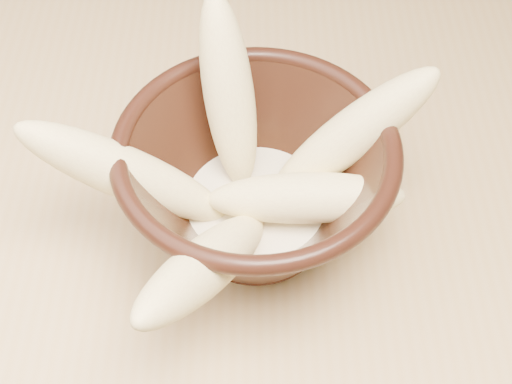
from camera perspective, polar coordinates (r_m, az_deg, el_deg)
table at (r=0.79m, az=-14.01°, el=3.11°), size 1.20×0.80×0.75m
bowl at (r=0.55m, az=0.00°, el=0.63°), size 0.22×0.22×0.12m
milk_puddle at (r=0.58m, az=0.00°, el=-1.14°), size 0.12×0.12×0.02m
banana_upright at (r=0.56m, az=-2.20°, el=7.92°), size 0.07×0.12×0.16m
banana_left at (r=0.54m, az=-10.32°, el=1.47°), size 0.17×0.04×0.13m
banana_right at (r=0.56m, az=7.75°, el=4.61°), size 0.15×0.08×0.13m
banana_across at (r=0.54m, az=3.95°, el=-0.47°), size 0.16×0.05×0.05m
banana_front at (r=0.49m, az=-4.07°, el=-5.90°), size 0.12×0.17×0.12m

